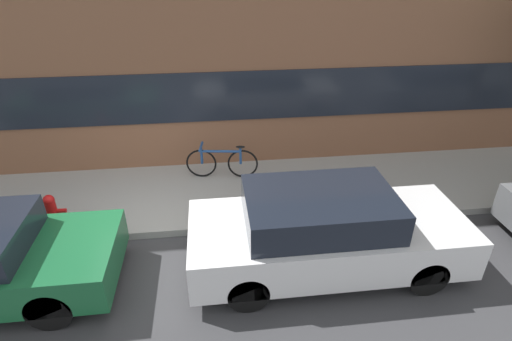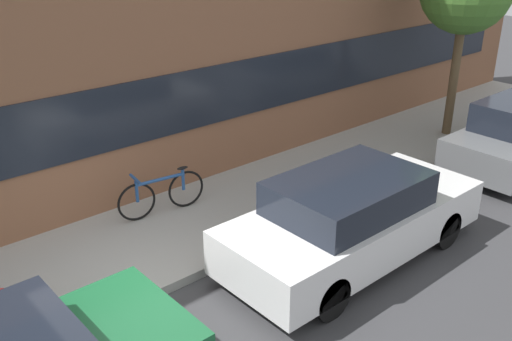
% 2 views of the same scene
% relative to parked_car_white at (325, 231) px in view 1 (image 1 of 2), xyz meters
% --- Properties ---
extents(ground_plane, '(56.00, 56.00, 0.00)m').
position_rel_parked_car_white_xyz_m(ground_plane, '(-2.89, 1.05, -0.70)').
color(ground_plane, '#38383A').
extents(sidewalk_strip, '(28.00, 2.55, 0.14)m').
position_rel_parked_car_white_xyz_m(sidewalk_strip, '(-2.89, 2.32, -0.63)').
color(sidewalk_strip, '#9E9E99').
rests_on(sidewalk_strip, ground_plane).
extents(parked_car_white, '(4.36, 1.70, 1.40)m').
position_rel_parked_car_white_xyz_m(parked_car_white, '(0.00, 0.00, 0.00)').
color(parked_car_white, silver).
rests_on(parked_car_white, ground_plane).
extents(fire_hydrant, '(0.50, 0.28, 0.67)m').
position_rel_parked_car_white_xyz_m(fire_hydrant, '(-4.64, 1.44, -0.22)').
color(fire_hydrant, red).
rests_on(fire_hydrant, sidewalk_strip).
extents(bicycle, '(1.58, 0.44, 0.77)m').
position_rel_parked_car_white_xyz_m(bicycle, '(-1.52, 2.91, -0.17)').
color(bicycle, black).
rests_on(bicycle, sidewalk_strip).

